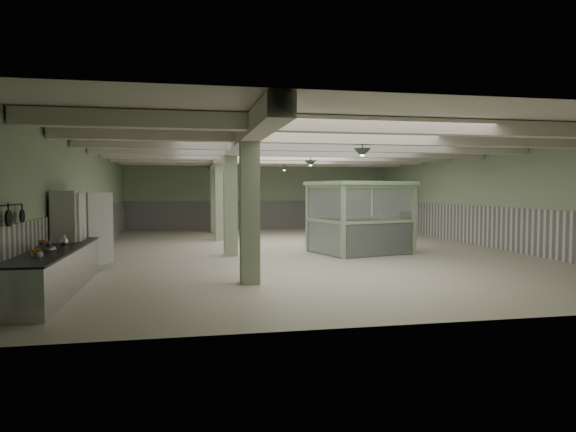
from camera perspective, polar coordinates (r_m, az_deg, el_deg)
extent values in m
plane|color=beige|center=(17.99, 1.32, -3.80)|extent=(20.00, 20.00, 0.00)
cube|color=beige|center=(17.92, 1.33, 7.71)|extent=(14.00, 20.00, 0.02)
cube|color=#96AD8A|center=(27.71, -3.20, 2.32)|extent=(14.00, 0.02, 3.60)
cube|color=#96AD8A|center=(8.40, 16.42, 0.64)|extent=(14.00, 0.02, 3.60)
cube|color=#96AD8A|center=(17.70, -21.38, 1.73)|extent=(0.02, 20.00, 3.60)
cube|color=#96AD8A|center=(20.56, 20.74, 1.89)|extent=(0.02, 20.00, 3.60)
cube|color=silver|center=(17.75, -21.23, -1.66)|extent=(0.05, 19.90, 1.50)
cube|color=silver|center=(20.59, 20.63, -1.03)|extent=(0.05, 19.90, 1.50)
cube|color=silver|center=(27.71, -3.19, 0.14)|extent=(13.90, 0.05, 1.50)
cube|color=beige|center=(17.53, -6.73, 7.07)|extent=(0.45, 19.90, 0.40)
cube|color=beige|center=(10.75, 10.25, 9.86)|extent=(13.90, 0.35, 0.32)
cube|color=beige|center=(13.09, 6.18, 8.64)|extent=(13.90, 0.35, 0.32)
cube|color=beige|center=(15.48, 3.38, 7.78)|extent=(13.90, 0.35, 0.32)
cube|color=beige|center=(17.91, 1.33, 7.14)|extent=(13.90, 0.35, 0.32)
cube|color=beige|center=(20.35, -0.22, 6.64)|extent=(13.90, 0.35, 0.32)
cube|color=beige|center=(22.80, -1.43, 6.25)|extent=(13.90, 0.35, 0.32)
cube|color=beige|center=(25.27, -2.41, 5.93)|extent=(13.90, 0.35, 0.32)
cube|color=#94A585|center=(11.52, -4.29, 1.36)|extent=(0.42, 0.42, 3.60)
cube|color=#94A585|center=(16.49, -6.42, 1.84)|extent=(0.42, 0.42, 3.60)
cube|color=#94A585|center=(21.48, -7.56, 2.10)|extent=(0.42, 0.42, 3.60)
cube|color=#94A585|center=(25.47, -8.15, 2.23)|extent=(0.42, 0.42, 3.60)
cylinder|color=black|center=(10.29, -28.40, 1.09)|extent=(0.02, 1.20, 0.02)
cone|color=#2F3F30|center=(13.22, 8.26, 6.97)|extent=(0.44, 0.44, 0.22)
cone|color=#2F3F30|center=(18.48, 2.51, 5.85)|extent=(0.44, 0.44, 0.22)
cone|color=#2F3F30|center=(23.37, -0.43, 5.26)|extent=(0.44, 0.44, 0.22)
cube|color=#BDBCC1|center=(11.59, -24.43, -5.65)|extent=(0.86, 5.11, 0.88)
cube|color=black|center=(11.53, -24.48, -3.44)|extent=(0.90, 5.15, 0.04)
cylinder|color=#B2B2B7|center=(10.43, -26.15, -3.85)|extent=(0.27, 0.27, 0.08)
cylinder|color=black|center=(9.98, -28.62, -0.23)|extent=(0.04, 0.29, 0.29)
cylinder|color=black|center=(10.69, -27.43, -0.01)|extent=(0.03, 0.24, 0.24)
cube|color=silver|center=(13.75, -22.79, -1.98)|extent=(0.54, 2.16, 1.98)
cube|color=silver|center=(13.21, -21.93, -2.16)|extent=(0.06, 0.81, 1.88)
cube|color=silver|center=(14.25, -20.66, -1.77)|extent=(0.56, 0.66, 1.88)
cube|color=silver|center=(13.20, -21.76, -2.15)|extent=(0.02, 0.05, 0.30)
cube|color=silver|center=(14.18, -21.04, -1.80)|extent=(0.02, 0.05, 0.30)
cube|color=#97B893|center=(15.63, 6.19, -0.68)|extent=(0.15, 0.15, 2.26)
cube|color=#97B893|center=(17.58, 2.23, -0.25)|extent=(0.15, 0.15, 2.26)
cube|color=#97B893|center=(17.24, 13.82, -0.40)|extent=(0.15, 0.15, 2.26)
cube|color=#97B893|center=(19.02, 9.43, -0.05)|extent=(0.15, 0.15, 2.26)
cube|color=#97B893|center=(17.29, 8.00, 3.61)|extent=(3.51, 3.19, 0.12)
cube|color=silver|center=(16.44, 10.17, -2.56)|extent=(2.44, 0.71, 1.05)
cube|color=silver|center=(16.37, 10.21, 1.73)|extent=(2.44, 0.71, 1.22)
cube|color=silver|center=(18.30, 5.96, -1.96)|extent=(2.44, 0.71, 1.05)
cube|color=silver|center=(18.24, 5.98, 1.89)|extent=(2.44, 0.71, 1.22)
cube|color=silver|center=(16.64, 4.08, -2.45)|extent=(0.59, 2.01, 1.05)
cube|color=silver|center=(16.57, 4.10, 1.79)|extent=(0.59, 2.01, 1.22)
cube|color=silver|center=(18.16, 11.50, -2.05)|extent=(0.59, 2.01, 1.05)
cube|color=silver|center=(18.09, 11.54, 1.84)|extent=(0.59, 2.01, 1.22)
cube|color=#505446|center=(17.62, 13.11, -1.76)|extent=(0.60, 0.73, 1.38)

